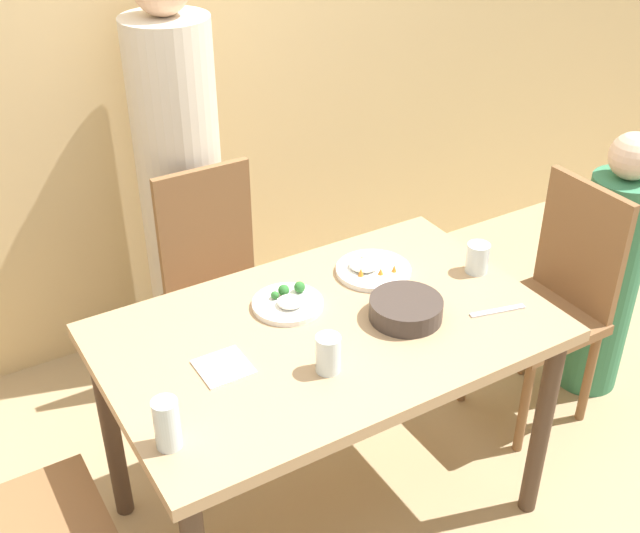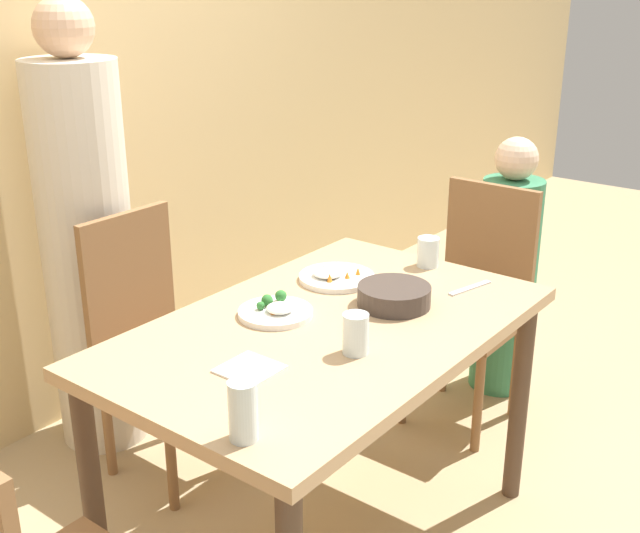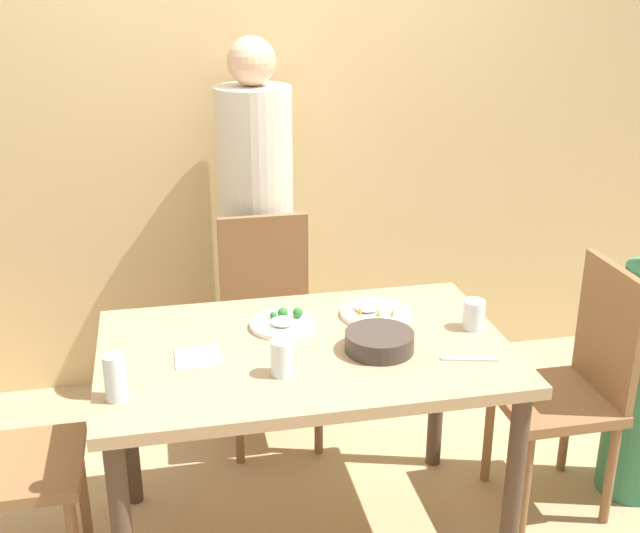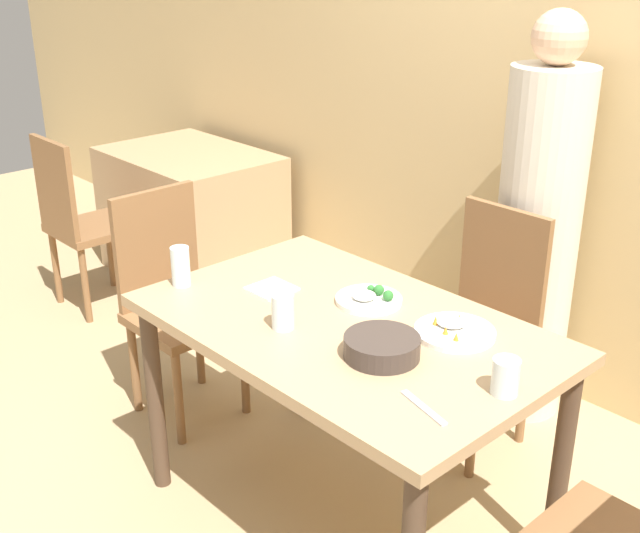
{
  "view_description": "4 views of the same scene",
  "coord_description": "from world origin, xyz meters",
  "px_view_note": "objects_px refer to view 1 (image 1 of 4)",
  "views": [
    {
      "loc": [
        -1.01,
        -1.64,
        2.18
      ],
      "look_at": [
        -0.02,
        0.01,
        0.99
      ],
      "focal_mm": 45.0,
      "sensor_mm": 36.0,
      "label": 1
    },
    {
      "loc": [
        -1.67,
        -1.27,
        1.74
      ],
      "look_at": [
        -0.07,
        -0.03,
        0.98
      ],
      "focal_mm": 45.0,
      "sensor_mm": 36.0,
      "label": 2
    },
    {
      "loc": [
        -0.43,
        -2.29,
        1.96
      ],
      "look_at": [
        0.06,
        0.06,
        1.02
      ],
      "focal_mm": 45.0,
      "sensor_mm": 36.0,
      "label": 3
    },
    {
      "loc": [
        1.59,
        -1.59,
        1.92
      ],
      "look_at": [
        -0.07,
        -0.04,
        0.96
      ],
      "focal_mm": 45.0,
      "sensor_mm": 36.0,
      "label": 4
    }
  ],
  "objects_px": {
    "person_adult": "(181,191)",
    "glass_water_tall": "(328,354)",
    "person_child": "(606,276)",
    "chair_adult_spot": "(221,284)",
    "bowl_curry": "(406,308)",
    "chair_child_spot": "(551,298)",
    "plate_rice_adult": "(288,302)"
  },
  "relations": [
    {
      "from": "person_child",
      "to": "glass_water_tall",
      "type": "bearing_deg",
      "value": -171.58
    },
    {
      "from": "bowl_curry",
      "to": "glass_water_tall",
      "type": "relative_size",
      "value": 1.99
    },
    {
      "from": "chair_adult_spot",
      "to": "bowl_curry",
      "type": "bearing_deg",
      "value": -74.03
    },
    {
      "from": "chair_adult_spot",
      "to": "person_child",
      "type": "xyz_separation_m",
      "value": [
        1.31,
        -0.72,
        0.0
      ]
    },
    {
      "from": "chair_adult_spot",
      "to": "glass_water_tall",
      "type": "bearing_deg",
      "value": -95.58
    },
    {
      "from": "chair_adult_spot",
      "to": "person_child",
      "type": "distance_m",
      "value": 1.49
    },
    {
      "from": "person_adult",
      "to": "glass_water_tall",
      "type": "distance_m",
      "value": 1.26
    },
    {
      "from": "person_child",
      "to": "bowl_curry",
      "type": "bearing_deg",
      "value": -173.82
    },
    {
      "from": "chair_child_spot",
      "to": "bowl_curry",
      "type": "relative_size",
      "value": 4.27
    },
    {
      "from": "bowl_curry",
      "to": "plate_rice_adult",
      "type": "relative_size",
      "value": 1.01
    },
    {
      "from": "plate_rice_adult",
      "to": "glass_water_tall",
      "type": "bearing_deg",
      "value": -99.67
    },
    {
      "from": "plate_rice_adult",
      "to": "person_child",
      "type": "bearing_deg",
      "value": -5.05
    },
    {
      "from": "person_adult",
      "to": "chair_child_spot",
      "type": "bearing_deg",
      "value": -46.01
    },
    {
      "from": "chair_adult_spot",
      "to": "bowl_curry",
      "type": "height_order",
      "value": "chair_adult_spot"
    },
    {
      "from": "person_adult",
      "to": "glass_water_tall",
      "type": "relative_size",
      "value": 14.78
    },
    {
      "from": "chair_child_spot",
      "to": "glass_water_tall",
      "type": "relative_size",
      "value": 8.48
    },
    {
      "from": "person_adult",
      "to": "bowl_curry",
      "type": "xyz_separation_m",
      "value": [
        0.24,
        -1.17,
        0.04
      ]
    },
    {
      "from": "chair_child_spot",
      "to": "person_child",
      "type": "distance_m",
      "value": 0.29
    },
    {
      "from": "person_adult",
      "to": "chair_adult_spot",
      "type": "bearing_deg",
      "value": -90.0
    },
    {
      "from": "bowl_curry",
      "to": "plate_rice_adult",
      "type": "bearing_deg",
      "value": 139.49
    },
    {
      "from": "chair_child_spot",
      "to": "plate_rice_adult",
      "type": "height_order",
      "value": "chair_child_spot"
    },
    {
      "from": "person_adult",
      "to": "person_child",
      "type": "bearing_deg",
      "value": -38.82
    },
    {
      "from": "chair_adult_spot",
      "to": "person_adult",
      "type": "bearing_deg",
      "value": 90.0
    },
    {
      "from": "person_child",
      "to": "bowl_curry",
      "type": "height_order",
      "value": "person_child"
    },
    {
      "from": "chair_adult_spot",
      "to": "glass_water_tall",
      "type": "xyz_separation_m",
      "value": [
        -0.09,
        -0.93,
        0.32
      ]
    },
    {
      "from": "chair_child_spot",
      "to": "plate_rice_adult",
      "type": "bearing_deg",
      "value": -96.45
    },
    {
      "from": "chair_adult_spot",
      "to": "person_child",
      "type": "bearing_deg",
      "value": -28.85
    },
    {
      "from": "person_adult",
      "to": "plate_rice_adult",
      "type": "xyz_separation_m",
      "value": [
        -0.04,
        -0.93,
        0.02
      ]
    },
    {
      "from": "person_adult",
      "to": "person_child",
      "type": "height_order",
      "value": "person_adult"
    },
    {
      "from": "chair_child_spot",
      "to": "glass_water_tall",
      "type": "bearing_deg",
      "value": -79.4
    },
    {
      "from": "person_child",
      "to": "plate_rice_adult",
      "type": "relative_size",
      "value": 5.0
    },
    {
      "from": "chair_child_spot",
      "to": "chair_adult_spot",
      "type": "bearing_deg",
      "value": -125.35
    }
  ]
}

